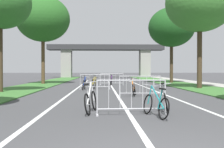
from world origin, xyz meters
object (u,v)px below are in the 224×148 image
object	(u,v)px
bicycle_orange_1	(134,89)
tree_right_maple_mid	(200,3)
tree_left_oak_near	(43,19)
bicycle_purple_5	(111,81)
crowd_barrier_second	(140,86)
bicycle_teal_2	(156,105)
tree_right_cypress_far	(172,27)
tree_left_pine_near	(0,3)
bicycle_white_4	(91,101)
bicycle_blue_0	(84,84)
bicycle_silver_6	(165,100)
crowd_barrier_nearest	(131,98)
crowd_barrier_fourth	(112,79)
bicycle_yellow_3	(94,83)
crowd_barrier_third	(95,82)

from	to	relation	value
bicycle_orange_1	tree_right_maple_mid	bearing A→B (deg)	56.59
tree_left_oak_near	bicycle_purple_5	xyz separation A→B (m)	(6.43, -2.24, -5.86)
crowd_barrier_second	bicycle_teal_2	xyz separation A→B (m)	(-0.39, -6.24, -0.16)
tree_right_cypress_far	bicycle_teal_2	distance (m)	22.97
crowd_barrier_second	bicycle_teal_2	world-z (taller)	crowd_barrier_second
bicycle_teal_2	bicycle_purple_5	distance (m)	17.37
crowd_barrier_second	bicycle_orange_1	size ratio (longest dim) A/B	1.29
tree_left_pine_near	bicycle_orange_1	bearing A→B (deg)	-17.83
crowd_barrier_second	bicycle_orange_1	world-z (taller)	crowd_barrier_second
tree_right_maple_mid	bicycle_teal_2	distance (m)	14.82
tree_left_pine_near	bicycle_white_4	xyz separation A→B (m)	(5.66, -8.39, -4.96)
bicycle_blue_0	bicycle_silver_6	world-z (taller)	bicycle_blue_0
tree_right_maple_mid	bicycle_purple_5	xyz separation A→B (m)	(-6.23, 4.92, -5.83)
tree_right_maple_mid	bicycle_white_4	distance (m)	14.96
crowd_barrier_nearest	bicycle_purple_5	size ratio (longest dim) A/B	1.33
crowd_barrier_fourth	tree_left_pine_near	bearing A→B (deg)	-128.66
bicycle_blue_0	bicycle_purple_5	bearing A→B (deg)	73.75
tree_left_pine_near	bicycle_purple_5	size ratio (longest dim) A/B	4.32
bicycle_blue_0	bicycle_white_4	xyz separation A→B (m)	(0.84, -10.75, -0.01)
crowd_barrier_second	bicycle_silver_6	world-z (taller)	crowd_barrier_second
bicycle_silver_6	bicycle_purple_5	bearing A→B (deg)	105.28
tree_left_pine_near	tree_left_oak_near	xyz separation A→B (m)	(0.44, 10.37, 0.88)
bicycle_blue_0	bicycle_white_4	world-z (taller)	bicycle_white_4
crowd_barrier_nearest	tree_left_pine_near	bearing A→B (deg)	127.96
bicycle_yellow_3	tree_left_pine_near	bearing A→B (deg)	21.03
tree_left_pine_near	bicycle_teal_2	distance (m)	12.92
tree_left_oak_near	bicycle_blue_0	xyz separation A→B (m)	(4.39, -8.01, -5.83)
bicycle_yellow_3	crowd_barrier_second	bearing A→B (deg)	99.86
tree_right_cypress_far	bicycle_purple_5	xyz separation A→B (m)	(-6.42, -4.21, -5.44)
bicycle_yellow_3	bicycle_white_4	bearing A→B (deg)	79.75
tree_left_pine_near	bicycle_yellow_3	xyz separation A→B (m)	(5.44, 3.45, -4.95)
tree_right_cypress_far	bicycle_orange_1	world-z (taller)	tree_right_cypress_far
crowd_barrier_nearest	tree_left_oak_near	bearing A→B (deg)	108.58
crowd_barrier_nearest	bicycle_teal_2	world-z (taller)	crowd_barrier_nearest
bicycle_blue_0	crowd_barrier_fourth	bearing A→B (deg)	74.64
tree_left_pine_near	crowd_barrier_third	world-z (taller)	tree_left_pine_near
tree_left_pine_near	bicycle_blue_0	distance (m)	7.30
bicycle_orange_1	bicycle_teal_2	xyz separation A→B (m)	(-0.13, -6.76, -0.02)
bicycle_silver_6	crowd_barrier_fourth	bearing A→B (deg)	104.83
bicycle_orange_1	bicycle_yellow_3	distance (m)	6.33
bicycle_purple_5	bicycle_silver_6	world-z (taller)	bicycle_silver_6
tree_left_pine_near	tree_right_cypress_far	xyz separation A→B (m)	(13.29, 12.34, 0.46)
tree_right_maple_mid	bicycle_purple_5	size ratio (longest dim) A/B	5.19
tree_left_pine_near	bicycle_silver_6	xyz separation A→B (m)	(8.04, -8.28, -4.96)
crowd_barrier_third	bicycle_orange_1	size ratio (longest dim) A/B	1.29
bicycle_orange_1	bicycle_silver_6	distance (m)	5.82
tree_left_oak_near	bicycle_yellow_3	world-z (taller)	tree_left_oak_near
tree_left_pine_near	bicycle_orange_1	distance (m)	9.47
tree_left_pine_near	bicycle_purple_5	distance (m)	11.75
crowd_barrier_third	tree_left_pine_near	bearing A→B (deg)	-152.76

